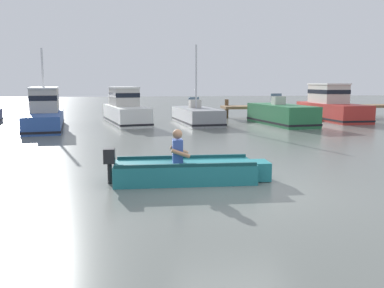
{
  "coord_description": "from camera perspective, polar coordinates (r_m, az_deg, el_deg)",
  "views": [
    {
      "loc": [
        -2.19,
        -8.13,
        2.2
      ],
      "look_at": [
        -0.49,
        2.82,
        0.55
      ],
      "focal_mm": 38.44,
      "sensor_mm": 36.0,
      "label": 1
    }
  ],
  "objects": [
    {
      "name": "ground_plane",
      "position": [
        8.7,
        6.08,
        -6.23
      ],
      "size": [
        120.0,
        120.0,
        0.0
      ],
      "primitive_type": "plane",
      "color": "slate"
    },
    {
      "name": "wooden_dock",
      "position": [
        27.37,
        16.77,
        4.99
      ],
      "size": [
        12.08,
        1.57,
        1.23
      ],
      "color": "brown",
      "rests_on": "ground"
    },
    {
      "name": "rowboat_with_person",
      "position": [
        9.25,
        -0.64,
        -3.71
      ],
      "size": [
        3.72,
        1.24,
        1.19
      ],
      "color": "#1E727A",
      "rests_on": "ground"
    },
    {
      "name": "moored_boat_blue",
      "position": [
        21.41,
        -19.74,
        4.06
      ],
      "size": [
        2.41,
        6.35,
        3.85
      ],
      "color": "#2D519E",
      "rests_on": "ground"
    },
    {
      "name": "moored_boat_white",
      "position": [
        22.9,
        -9.23,
        4.72
      ],
      "size": [
        2.73,
        5.78,
        1.99
      ],
      "color": "white",
      "rests_on": "ground"
    },
    {
      "name": "moored_boat_grey",
      "position": [
        22.49,
        0.64,
        3.91
      ],
      "size": [
        2.25,
        5.14,
        4.23
      ],
      "color": "gray",
      "rests_on": "ground"
    },
    {
      "name": "moored_boat_green",
      "position": [
        22.43,
        12.27,
        3.95
      ],
      "size": [
        2.42,
        5.11,
        1.63
      ],
      "color": "#287042",
      "rests_on": "ground"
    },
    {
      "name": "moored_boat_red",
      "position": [
        25.95,
        18.68,
        4.96
      ],
      "size": [
        2.07,
        5.81,
        2.17
      ],
      "color": "#B72D28",
      "rests_on": "ground"
    }
  ]
}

